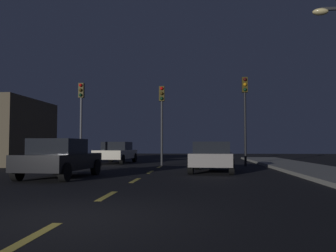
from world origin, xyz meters
TOP-DOWN VIEW (x-y plane):
  - ground_plane at (0.00, 7.00)m, footprint 80.00×80.00m
  - lane_stripe_nearest at (0.00, -1.20)m, footprint 0.16×1.60m
  - lane_stripe_second at (0.00, 2.60)m, footprint 0.16×1.60m
  - lane_stripe_third at (0.00, 6.40)m, footprint 0.16×1.60m
  - lane_stripe_fourth at (0.00, 10.20)m, footprint 0.16×1.60m
  - lane_stripe_fifth at (0.00, 14.00)m, footprint 0.16×1.60m
  - traffic_signal_left at (-4.96, 15.25)m, footprint 0.32×0.38m
  - traffic_signal_center at (-0.00, 15.24)m, footprint 0.32×0.38m
  - traffic_signal_right at (4.91, 15.25)m, footprint 0.32×0.38m
  - car_stopped_ahead at (2.81, 10.54)m, footprint 2.19×4.28m
  - car_adjacent_lane at (-2.99, 7.10)m, footprint 2.15×4.11m
  - car_oncoming_far at (-3.42, 18.12)m, footprint 2.24×4.46m

SIDE VIEW (x-z plane):
  - ground_plane at x=0.00m, z-range 0.00..0.00m
  - lane_stripe_nearest at x=0.00m, z-range 0.00..0.01m
  - lane_stripe_second at x=0.00m, z-range 0.00..0.01m
  - lane_stripe_third at x=0.00m, z-range 0.00..0.01m
  - lane_stripe_fourth at x=0.00m, z-range 0.00..0.01m
  - lane_stripe_fifth at x=0.00m, z-range 0.00..0.01m
  - car_stopped_ahead at x=2.81m, z-range 0.02..1.40m
  - car_adjacent_lane at x=-2.99m, z-range 0.01..1.47m
  - car_oncoming_far at x=-3.42m, z-range 0.02..1.47m
  - traffic_signal_center at x=0.00m, z-range 0.96..5.72m
  - traffic_signal_left at x=-4.96m, z-range 1.00..6.03m
  - traffic_signal_right at x=4.91m, z-range 1.03..6.26m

